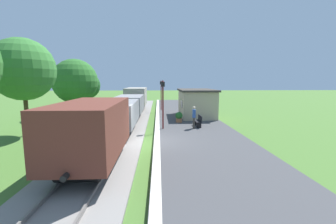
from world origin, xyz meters
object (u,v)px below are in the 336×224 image
object	(u,v)px
freight_train	(125,108)
station_hut	(196,103)
bench_near_hut	(198,121)
tree_trackside_mid	(23,70)
potted_planter	(179,117)
person_waiting	(194,116)
tree_field_left	(86,85)
lamp_post_near	(163,95)
tree_trackside_far	(75,81)
lamp_post_far	(161,90)

from	to	relation	value
freight_train	station_hut	world-z (taller)	station_hut
freight_train	bench_near_hut	xyz separation A→B (m)	(6.11, -1.91, -0.83)
tree_trackside_mid	potted_planter	bearing A→B (deg)	17.27
freight_train	tree_trackside_mid	distance (m)	7.90
person_waiting	tree_trackside_mid	xyz separation A→B (m)	(-12.00, -0.78, 3.46)
potted_planter	tree_field_left	distance (m)	15.85
bench_near_hut	tree_field_left	distance (m)	18.14
potted_planter	lamp_post_near	xyz separation A→B (m)	(-1.47, -2.61, 2.08)
lamp_post_near	tree_field_left	bearing A→B (deg)	126.32
tree_trackside_mid	tree_field_left	bearing A→B (deg)	90.90
freight_train	tree_trackside_far	world-z (taller)	tree_trackside_far
potted_planter	freight_train	bearing A→B (deg)	179.69
bench_near_hut	potted_planter	size ratio (longest dim) A/B	1.64
person_waiting	tree_trackside_far	bearing A→B (deg)	-27.86
tree_trackside_mid	lamp_post_near	bearing A→B (deg)	4.97
person_waiting	lamp_post_far	bearing A→B (deg)	-71.82
bench_near_hut	tree_trackside_mid	distance (m)	13.19
tree_trackside_far	potted_planter	bearing A→B (deg)	-25.85
bench_near_hut	potted_planter	world-z (taller)	potted_planter
lamp_post_near	lamp_post_far	size ratio (longest dim) A/B	1.00
bench_near_hut	lamp_post_near	size ratio (longest dim) A/B	0.41
person_waiting	tree_field_left	world-z (taller)	tree_field_left
bench_near_hut	potted_planter	bearing A→B (deg)	126.62
freight_train	tree_trackside_far	size ratio (longest dim) A/B	4.19
potted_planter	tree_trackside_far	distance (m)	12.32
person_waiting	lamp_post_near	bearing A→B (deg)	4.91
freight_train	station_hut	xyz separation A→B (m)	(6.80, 3.35, 0.10)
lamp_post_far	tree_field_left	world-z (taller)	tree_field_left
tree_trackside_mid	freight_train	bearing A→B (deg)	28.55
freight_train	tree_trackside_far	xyz separation A→B (m)	(-6.02, 5.17, 2.27)
freight_train	potted_planter	size ratio (longest dim) A/B	28.38
station_hut	tree_field_left	world-z (taller)	tree_field_left
tree_trackside_mid	station_hut	bearing A→B (deg)	27.38
person_waiting	freight_train	bearing A→B (deg)	-19.44
tree_field_left	tree_trackside_far	bearing A→B (deg)	-83.98
freight_train	tree_trackside_mid	world-z (taller)	tree_trackside_mid
lamp_post_near	lamp_post_far	bearing A→B (deg)	90.00
potted_planter	bench_near_hut	bearing A→B (deg)	-53.38
potted_planter	station_hut	bearing A→B (deg)	58.24
freight_train	potted_planter	xyz separation A→B (m)	(4.71, -0.03, -0.83)
bench_near_hut	tree_trackside_far	size ratio (longest dim) A/B	0.24
tree_field_left	bench_near_hut	bearing A→B (deg)	-44.90
lamp_post_far	station_hut	bearing A→B (deg)	-55.22
bench_near_hut	lamp_post_near	bearing A→B (deg)	-165.68
station_hut	person_waiting	distance (m)	6.18
lamp_post_near	lamp_post_far	world-z (taller)	same
potted_planter	tree_trackside_mid	bearing A→B (deg)	-162.73
potted_planter	tree_field_left	world-z (taller)	tree_field_left
freight_train	station_hut	distance (m)	7.58
freight_train	bench_near_hut	bearing A→B (deg)	-17.35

